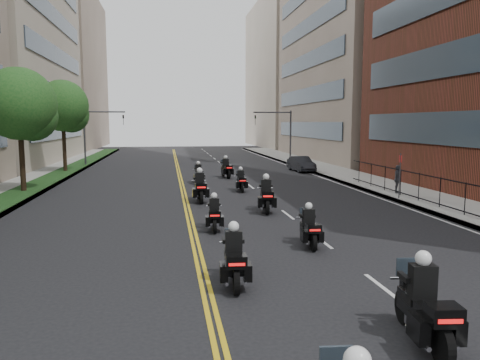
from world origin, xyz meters
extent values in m
cube|color=gray|center=(12.00, 25.00, 0.07)|extent=(4.00, 90.00, 0.15)
cube|color=gray|center=(-12.00, 25.00, 0.07)|extent=(4.00, 90.00, 0.15)
cube|color=#143412|center=(-11.20, 25.00, 0.17)|extent=(2.00, 90.00, 0.04)
cube|color=#333F4C|center=(13.95, 17.00, 3.50)|extent=(0.12, 25.80, 1.80)
cube|color=#333F4C|center=(13.95, 17.00, 7.50)|extent=(0.12, 25.80, 1.80)
cube|color=gray|center=(21.50, 48.00, 15.00)|extent=(15.00, 28.00, 30.00)
cube|color=#333F4C|center=(13.95, 48.00, 3.50)|extent=(0.12, 24.08, 1.80)
cube|color=#333F4C|center=(13.95, 48.00, 7.50)|extent=(0.12, 24.08, 1.80)
cube|color=#333F4C|center=(13.95, 48.00, 11.50)|extent=(0.12, 24.08, 1.80)
cube|color=#333F4C|center=(13.95, 48.00, 15.50)|extent=(0.12, 24.08, 1.80)
cube|color=#A39883|center=(21.50, 78.00, 13.00)|extent=(15.00, 28.00, 26.00)
cube|color=#333F4C|center=(-13.95, 48.00, 3.50)|extent=(0.12, 24.08, 1.80)
cube|color=#333F4C|center=(-13.95, 48.00, 7.50)|extent=(0.12, 24.08, 1.80)
cube|color=#333F4C|center=(-13.95, 48.00, 11.50)|extent=(0.12, 24.08, 1.80)
cube|color=#333F4C|center=(-13.95, 48.00, 15.50)|extent=(0.12, 24.08, 1.80)
cube|color=gray|center=(-22.00, 78.00, 13.00)|extent=(16.00, 28.00, 26.00)
cube|color=black|center=(11.00, 12.00, 0.30)|extent=(0.05, 28.00, 0.05)
cylinder|color=black|center=(-11.20, 24.00, 2.55)|extent=(0.32, 0.32, 5.11)
sphere|color=#1A4E1B|center=(-11.20, 24.00, 5.47)|extent=(4.40, 4.40, 4.40)
sphere|color=#1A4E1B|center=(-10.60, 24.40, 4.75)|extent=(3.08, 3.08, 3.08)
cylinder|color=black|center=(-11.20, 36.00, 2.69)|extent=(0.32, 0.32, 5.39)
sphere|color=#1A4E1B|center=(-11.20, 36.00, 5.78)|extent=(4.40, 4.40, 4.40)
sphere|color=#1A4E1B|center=(-10.60, 36.40, 5.00)|extent=(3.08, 3.08, 3.08)
cylinder|color=#3F3F44|center=(10.50, 42.00, 2.80)|extent=(0.18, 0.18, 5.60)
cylinder|color=#3F3F44|center=(8.50, 42.00, 5.40)|extent=(4.00, 0.14, 0.14)
imported|color=black|center=(6.70, 42.00, 4.60)|extent=(0.16, 0.20, 1.00)
cylinder|color=#3F3F44|center=(-10.50, 42.00, 2.80)|extent=(0.18, 0.18, 5.60)
cylinder|color=#3F3F44|center=(-8.50, 42.00, 5.40)|extent=(4.00, 0.14, 0.14)
imported|color=black|center=(-6.70, 42.00, 4.60)|extent=(0.16, 0.20, 1.00)
cylinder|color=black|center=(2.45, 1.11, 0.38)|extent=(0.24, 0.76, 0.75)
cylinder|color=black|center=(2.65, 2.86, 0.38)|extent=(0.24, 0.76, 0.75)
cube|color=black|center=(2.55, 1.98, 0.69)|extent=(0.63, 1.54, 0.44)
cube|color=silver|center=(2.55, 2.04, 0.43)|extent=(0.49, 0.65, 0.33)
cube|color=black|center=(2.45, 1.11, 0.95)|extent=(0.62, 0.53, 0.35)
cube|color=red|center=(2.42, 0.87, 0.93)|extent=(0.44, 0.08, 0.08)
cube|color=black|center=(2.55, 2.04, 1.24)|extent=(0.52, 0.36, 0.69)
sphere|color=white|center=(2.55, 2.05, 1.70)|extent=(0.32, 0.32, 0.32)
cylinder|color=black|center=(-0.72, 5.11, 0.35)|extent=(0.19, 0.70, 0.70)
cylinder|color=black|center=(-0.61, 6.74, 0.35)|extent=(0.19, 0.70, 0.70)
cube|color=black|center=(-0.67, 5.93, 0.63)|extent=(0.52, 1.41, 0.41)
cube|color=silver|center=(-0.66, 5.98, 0.40)|extent=(0.43, 0.59, 0.31)
cube|color=black|center=(-0.72, 5.11, 0.88)|extent=(0.56, 0.46, 0.33)
cube|color=red|center=(-0.74, 4.90, 0.86)|extent=(0.41, 0.06, 0.07)
cube|color=black|center=(-0.66, 5.98, 1.15)|extent=(0.47, 0.32, 0.63)
sphere|color=white|center=(-0.66, 5.99, 1.58)|extent=(0.30, 0.30, 0.30)
cylinder|color=black|center=(2.46, 8.72, 0.31)|extent=(0.17, 0.63, 0.63)
cylinder|color=black|center=(2.57, 10.19, 0.31)|extent=(0.17, 0.63, 0.63)
cube|color=black|center=(2.52, 9.46, 0.57)|extent=(0.48, 1.27, 0.37)
cube|color=silver|center=(2.52, 9.50, 0.36)|extent=(0.39, 0.53, 0.28)
cube|color=black|center=(2.46, 8.72, 0.79)|extent=(0.51, 0.42, 0.29)
cube|color=red|center=(2.45, 8.53, 0.77)|extent=(0.37, 0.05, 0.06)
cube|color=black|center=(2.52, 9.50, 1.03)|extent=(0.42, 0.29, 0.57)
sphere|color=white|center=(2.52, 9.51, 1.42)|extent=(0.27, 0.27, 0.27)
cylinder|color=black|center=(-0.60, 11.76, 0.31)|extent=(0.17, 0.62, 0.62)
cylinder|color=black|center=(-0.50, 13.20, 0.31)|extent=(0.17, 0.62, 0.62)
cube|color=black|center=(-0.55, 12.48, 0.56)|extent=(0.47, 1.25, 0.36)
cube|color=silver|center=(-0.55, 12.53, 0.35)|extent=(0.38, 0.52, 0.27)
cube|color=black|center=(-0.60, 11.76, 0.78)|extent=(0.50, 0.41, 0.29)
cube|color=red|center=(-0.61, 11.57, 0.76)|extent=(0.36, 0.05, 0.06)
cube|color=black|center=(-0.55, 12.53, 1.01)|extent=(0.42, 0.28, 0.56)
sphere|color=white|center=(-0.54, 12.54, 1.39)|extent=(0.26, 0.26, 0.26)
cylinder|color=black|center=(2.24, 15.11, 0.38)|extent=(0.26, 0.77, 0.76)
cylinder|color=black|center=(2.48, 16.87, 0.38)|extent=(0.26, 0.77, 0.76)
cube|color=black|center=(2.36, 15.99, 0.69)|extent=(0.66, 1.55, 0.44)
cube|color=silver|center=(2.36, 16.04, 0.43)|extent=(0.50, 0.66, 0.33)
cube|color=black|center=(2.24, 15.11, 0.96)|extent=(0.64, 0.54, 0.36)
cube|color=red|center=(2.20, 14.88, 0.93)|extent=(0.44, 0.09, 0.08)
cube|color=black|center=(2.36, 16.04, 1.24)|extent=(0.53, 0.37, 0.69)
sphere|color=white|center=(2.36, 16.05, 1.71)|extent=(0.32, 0.32, 0.32)
cylinder|color=black|center=(-0.65, 18.54, 0.38)|extent=(0.17, 0.76, 0.76)
cylinder|color=black|center=(-0.67, 20.33, 0.38)|extent=(0.17, 0.76, 0.76)
cube|color=black|center=(-0.66, 19.44, 0.69)|extent=(0.49, 1.52, 0.45)
cube|color=silver|center=(-0.66, 19.49, 0.44)|extent=(0.43, 0.62, 0.34)
cube|color=black|center=(-0.65, 18.54, 0.96)|extent=(0.59, 0.48, 0.36)
cube|color=red|center=(-0.65, 18.31, 0.94)|extent=(0.45, 0.04, 0.08)
cube|color=black|center=(-0.66, 19.49, 1.25)|extent=(0.50, 0.32, 0.69)
sphere|color=white|center=(-0.66, 19.50, 1.72)|extent=(0.32, 0.32, 0.32)
cylinder|color=black|center=(2.17, 22.24, 0.32)|extent=(0.15, 0.64, 0.63)
cylinder|color=black|center=(2.21, 23.73, 0.32)|extent=(0.15, 0.64, 0.63)
cube|color=black|center=(2.19, 22.98, 0.58)|extent=(0.43, 1.27, 0.37)
cube|color=silver|center=(2.19, 23.03, 0.36)|extent=(0.37, 0.52, 0.28)
cube|color=black|center=(2.17, 22.24, 0.80)|extent=(0.49, 0.40, 0.30)
cube|color=red|center=(2.16, 22.05, 0.78)|extent=(0.37, 0.04, 0.07)
cube|color=black|center=(2.19, 23.03, 1.04)|extent=(0.42, 0.27, 0.58)
sphere|color=white|center=(2.19, 23.04, 1.43)|extent=(0.27, 0.27, 0.27)
cylinder|color=black|center=(-0.18, 26.45, 0.32)|extent=(0.17, 0.65, 0.65)
cylinder|color=black|center=(-0.27, 27.97, 0.32)|extent=(0.17, 0.65, 0.65)
cube|color=black|center=(-0.23, 27.21, 0.59)|extent=(0.47, 1.31, 0.38)
cube|color=silver|center=(-0.23, 27.26, 0.37)|extent=(0.39, 0.54, 0.29)
cube|color=black|center=(-0.18, 26.45, 0.82)|extent=(0.52, 0.43, 0.30)
cube|color=red|center=(-0.17, 26.25, 0.80)|extent=(0.38, 0.05, 0.07)
cube|color=black|center=(-0.23, 27.26, 1.07)|extent=(0.43, 0.29, 0.59)
sphere|color=white|center=(-0.23, 27.27, 1.47)|extent=(0.28, 0.28, 0.28)
cylinder|color=black|center=(2.26, 29.55, 0.36)|extent=(0.24, 0.73, 0.71)
cylinder|color=black|center=(2.04, 31.22, 0.36)|extent=(0.24, 0.73, 0.71)
cube|color=black|center=(2.15, 30.38, 0.65)|extent=(0.62, 1.46, 0.42)
cube|color=silver|center=(2.14, 30.43, 0.41)|extent=(0.47, 0.62, 0.32)
cube|color=black|center=(2.26, 29.55, 0.90)|extent=(0.60, 0.51, 0.34)
cube|color=red|center=(2.29, 29.33, 0.88)|extent=(0.42, 0.09, 0.07)
cube|color=black|center=(2.14, 30.43, 1.18)|extent=(0.50, 0.35, 0.65)
sphere|color=white|center=(2.14, 30.45, 1.62)|extent=(0.30, 0.30, 0.30)
imported|color=black|center=(9.40, 34.06, 0.67)|extent=(1.68, 4.16, 1.34)
imported|color=#414249|center=(11.20, 19.78, 0.99)|extent=(0.74, 1.06, 1.68)
camera|label=1|loc=(-2.38, -6.22, 4.36)|focal=35.00mm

